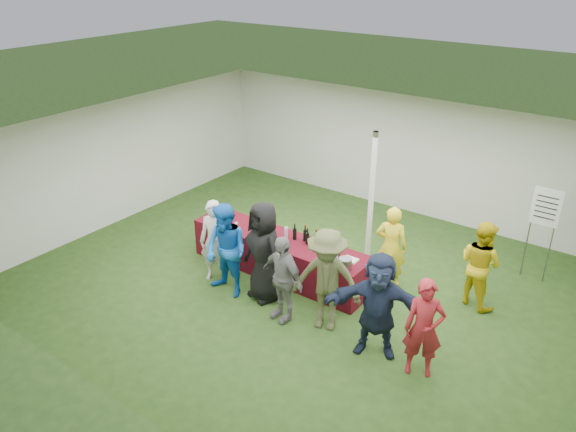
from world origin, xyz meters
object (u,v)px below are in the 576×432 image
Objects in this scene: staff_back at (480,264)px; customer_3 at (282,278)px; dump_bucket at (345,263)px; customer_4 at (327,280)px; customer_5 at (378,305)px; serving_table at (279,255)px; staff_pourer at (391,247)px; wine_list_sign at (545,214)px; customer_0 at (215,241)px; customer_1 at (226,251)px; customer_6 at (424,329)px; customer_2 at (264,252)px.

customer_3 is at bearing 65.47° from staff_back.
dump_bucket is 0.13× the size of customer_4.
staff_back is at bearing 48.40° from customer_5.
dump_bucket is at bearing 121.23° from customer_5.
serving_table is 2.77m from customer_5.
staff_pourer is at bearing 65.65° from customer_4.
customer_0 is (-4.73, -3.50, -0.53)m from wine_list_sign.
dump_bucket is 1.12m from staff_pourer.
customer_4 is 0.95m from customer_5.
staff_back is 4.31m from customer_1.
serving_table is at bearing 138.35° from customer_6.
dump_bucket is at bearing 58.63° from staff_pourer.
wine_list_sign is 4.25m from customer_4.
dump_bucket is 0.14× the size of customer_3.
customer_1 is 1.01× the size of customer_5.
wine_list_sign is at bearing 34.00° from serving_table.
customer_4 reaches higher than customer_0.
wine_list_sign is 1.15× the size of customer_0.
serving_table is 1.23m from customer_1.
customer_2 is at bearing 30.70° from customer_1.
customer_6 is (1.45, -1.87, -0.01)m from staff_pourer.
customer_3 is at bearing -32.64° from customer_0.
wine_list_sign is at bearing 40.26° from customer_4.
wine_list_sign is 1.05× the size of customer_1.
customer_4 is (0.06, -0.68, 0.04)m from dump_bucket.
dump_bucket is at bearing -129.68° from wine_list_sign.
customer_6 is at bearing -20.48° from customer_4.
staff_back reaches higher than staff_pourer.
customer_3 is at bearing 162.84° from customer_5.
customer_0 is 0.87× the size of customer_2.
customer_5 is at bearing 7.28° from customer_1.
customer_4 is (1.33, -0.10, -0.03)m from customer_2.
customer_4 is at bearing 14.13° from customer_2.
wine_list_sign reaches higher than staff_pourer.
customer_6 is at bearing 111.03° from staff_back.
customer_0 is at bearing -164.91° from dump_bucket.
wine_list_sign reaches higher than customer_1.
staff_pourer is at bearing -139.26° from wine_list_sign.
customer_6 reaches higher than dump_bucket.
customer_0 is 1.02× the size of customer_6.
customer_4 is at bearing 28.50° from customer_3.
customer_4 is at bearing 151.55° from customer_6.
staff_back is 1.02× the size of customer_6.
customer_2 reaches higher than customer_0.
customer_6 is at bearing -24.43° from customer_5.
wine_list_sign is 1.06× the size of customer_5.
staff_back is 2.72m from customer_4.
customer_5 is at bearing 95.36° from staff_pourer.
customer_5 is (0.71, -1.84, 0.07)m from staff_pourer.
staff_back is at bearing 19.75° from serving_table.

